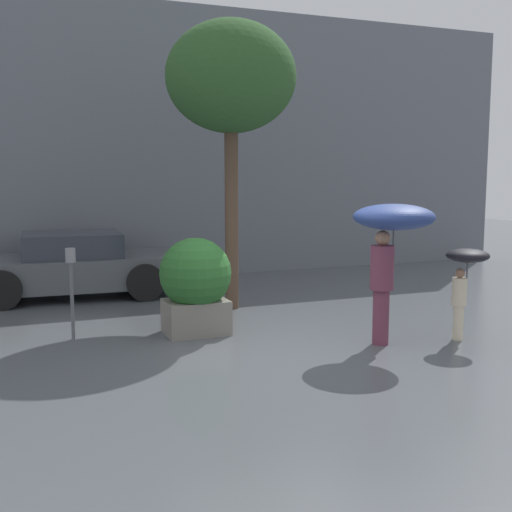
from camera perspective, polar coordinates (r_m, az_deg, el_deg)
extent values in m
plane|color=#51565B|center=(8.63, 1.79, -8.32)|extent=(40.00, 40.00, 0.00)
cube|color=slate|center=(14.52, -8.60, 9.93)|extent=(18.00, 0.30, 6.00)
cube|color=gray|center=(9.45, -5.36, -5.40)|extent=(0.90, 0.67, 0.50)
sphere|color=#286028|center=(9.33, -5.40, -1.56)|extent=(1.05, 1.05, 1.05)
cylinder|color=brown|center=(8.97, 11.03, -5.34)|extent=(0.22, 0.22, 0.76)
cylinder|color=brown|center=(8.85, 11.14, -1.02)|extent=(0.32, 0.32, 0.60)
sphere|color=#997056|center=(8.80, 11.21, 1.59)|extent=(0.21, 0.21, 0.21)
cylinder|color=#4C4C51|center=(8.83, 12.11, 1.29)|extent=(0.02, 0.02, 0.66)
ellipsoid|color=navy|center=(8.80, 12.17, 3.42)|extent=(1.10, 1.10, 0.35)
cylinder|color=beige|center=(9.50, 17.52, -5.67)|extent=(0.14, 0.14, 0.50)
cylinder|color=beige|center=(9.41, 17.63, -3.04)|extent=(0.21, 0.21, 0.39)
sphere|color=#997056|center=(9.37, 17.69, -1.45)|extent=(0.13, 0.13, 0.13)
cylinder|color=#4C4C51|center=(9.39, 18.25, -1.45)|extent=(0.02, 0.02, 0.49)
ellipsoid|color=black|center=(9.35, 18.31, 0.04)|extent=(0.59, 0.59, 0.19)
cube|color=#4C5156|center=(12.70, -15.96, -1.30)|extent=(4.06, 2.02, 0.58)
cube|color=#2D333D|center=(12.64, -16.04, 1.00)|extent=(1.86, 1.63, 0.45)
cylinder|color=black|center=(11.84, -21.67, -2.83)|extent=(0.70, 0.26, 0.69)
cylinder|color=black|center=(13.63, -21.29, -1.53)|extent=(0.70, 0.26, 0.69)
cylinder|color=black|center=(11.95, -9.83, -2.32)|extent=(0.70, 0.26, 0.69)
cylinder|color=black|center=(13.72, -11.00, -1.09)|extent=(0.70, 0.26, 0.69)
cylinder|color=brown|center=(10.99, -2.19, 3.87)|extent=(0.23, 0.23, 3.33)
ellipsoid|color=#2D5628|center=(11.08, -2.25, 15.64)|extent=(2.19, 2.19, 1.86)
cylinder|color=#595B60|center=(9.38, -16.03, -3.88)|extent=(0.05, 0.05, 1.10)
cylinder|color=gray|center=(9.28, -16.17, 0.06)|extent=(0.14, 0.14, 0.20)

